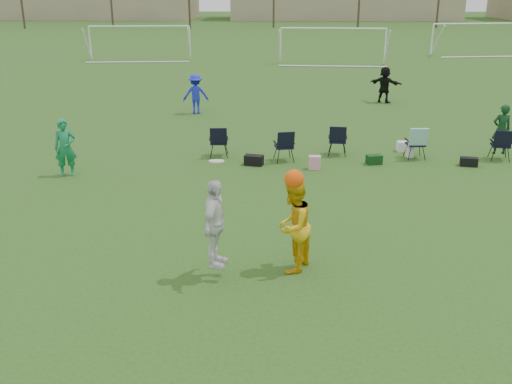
{
  "coord_description": "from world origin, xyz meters",
  "views": [
    {
      "loc": [
        -0.31,
        -9.15,
        4.99
      ],
      "look_at": [
        -0.58,
        1.31,
        1.25
      ],
      "focal_mm": 40.0,
      "sensor_mm": 36.0,
      "label": 1
    }
  ],
  "objects_px": {
    "fielder_black": "(385,85)",
    "goal_right": "(477,30)",
    "fielder_blue": "(196,94)",
    "fielder_green_near": "(65,148)",
    "center_contest": "(264,224)",
    "goal_mid": "(333,35)",
    "goal_left": "(140,33)"
  },
  "relations": [
    {
      "from": "fielder_black",
      "to": "goal_right",
      "type": "bearing_deg",
      "value": -84.0
    },
    {
      "from": "fielder_blue",
      "to": "goal_right",
      "type": "relative_size",
      "value": 0.22
    },
    {
      "from": "fielder_green_near",
      "to": "goal_right",
      "type": "xyz_separation_m",
      "value": [
        22.02,
        31.94,
        1.11
      ]
    },
    {
      "from": "fielder_black",
      "to": "center_contest",
      "type": "relative_size",
      "value": 0.74
    },
    {
      "from": "fielder_green_near",
      "to": "goal_mid",
      "type": "height_order",
      "value": "goal_mid"
    },
    {
      "from": "goal_left",
      "to": "goal_right",
      "type": "relative_size",
      "value": 1.01
    },
    {
      "from": "fielder_blue",
      "to": "fielder_black",
      "type": "xyz_separation_m",
      "value": [
        8.4,
        2.71,
        0.0
      ]
    },
    {
      "from": "center_contest",
      "to": "goal_mid",
      "type": "relative_size",
      "value": 0.3
    },
    {
      "from": "goal_mid",
      "to": "goal_left",
      "type": "bearing_deg",
      "value": 175.87
    },
    {
      "from": "fielder_blue",
      "to": "goal_mid",
      "type": "distance_m",
      "value": 18.91
    },
    {
      "from": "fielder_black",
      "to": "goal_mid",
      "type": "bearing_deg",
      "value": -52.13
    },
    {
      "from": "fielder_black",
      "to": "goal_left",
      "type": "distance_m",
      "value": 22.39
    },
    {
      "from": "fielder_black",
      "to": "fielder_blue",
      "type": "bearing_deg",
      "value": 52.07
    },
    {
      "from": "fielder_green_near",
      "to": "fielder_black",
      "type": "distance_m",
      "value": 15.75
    },
    {
      "from": "fielder_blue",
      "to": "goal_left",
      "type": "xyz_separation_m",
      "value": [
        -6.54,
        19.34,
        1.1
      ]
    },
    {
      "from": "fielder_black",
      "to": "center_contest",
      "type": "xyz_separation_m",
      "value": [
        -5.34,
        -17.01,
        0.15
      ]
    },
    {
      "from": "goal_left",
      "to": "goal_right",
      "type": "bearing_deg",
      "value": 3.75
    },
    {
      "from": "goal_right",
      "to": "goal_left",
      "type": "bearing_deg",
      "value": -179.25
    },
    {
      "from": "fielder_blue",
      "to": "goal_mid",
      "type": "relative_size",
      "value": 0.22
    },
    {
      "from": "goal_mid",
      "to": "goal_right",
      "type": "bearing_deg",
      "value": 30.57
    },
    {
      "from": "fielder_green_near",
      "to": "goal_mid",
      "type": "relative_size",
      "value": 0.22
    },
    {
      "from": "goal_mid",
      "to": "center_contest",
      "type": "bearing_deg",
      "value": -93.92
    },
    {
      "from": "fielder_black",
      "to": "goal_left",
      "type": "relative_size",
      "value": 0.22
    },
    {
      "from": "fielder_black",
      "to": "center_contest",
      "type": "bearing_deg",
      "value": 106.75
    },
    {
      "from": "fielder_green_near",
      "to": "center_contest",
      "type": "relative_size",
      "value": 0.73
    },
    {
      "from": "fielder_green_near",
      "to": "fielder_black",
      "type": "bearing_deg",
      "value": 28.64
    },
    {
      "from": "fielder_blue",
      "to": "goal_mid",
      "type": "height_order",
      "value": "goal_mid"
    },
    {
      "from": "center_contest",
      "to": "goal_right",
      "type": "distance_m",
      "value": 41.07
    },
    {
      "from": "goal_left",
      "to": "goal_right",
      "type": "height_order",
      "value": "same"
    },
    {
      "from": "fielder_green_near",
      "to": "center_contest",
      "type": "bearing_deg",
      "value": -62.66
    },
    {
      "from": "center_contest",
      "to": "goal_mid",
      "type": "height_order",
      "value": "goal_mid"
    },
    {
      "from": "goal_left",
      "to": "goal_right",
      "type": "distance_m",
      "value": 26.31
    }
  ]
}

